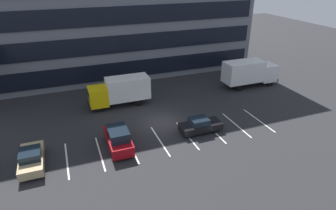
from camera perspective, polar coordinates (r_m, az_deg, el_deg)
name	(u,v)px	position (r m, az deg, el deg)	size (l,w,h in m)	color
ground_plane	(162,122)	(30.45, -1.20, -3.42)	(120.00, 120.00, 0.00)	#262628
lot_markings	(174,138)	(27.80, 1.13, -6.51)	(19.74, 5.40, 0.01)	silver
box_truck_white	(249,72)	(40.45, 15.81, 6.30)	(7.68, 2.54, 3.56)	white
box_truck_yellow	(120,90)	(33.87, -9.41, 2.88)	(7.13, 2.36, 3.31)	yellow
sedan_black	(200,125)	(28.63, 6.40, -4.01)	(4.18, 1.75, 1.50)	black
suv_maroon	(118,139)	(26.23, -9.83, -6.56)	(1.93, 4.54, 2.05)	maroon
sedan_tan	(31,158)	(26.32, -25.42, -9.52)	(1.85, 4.41, 1.58)	tan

